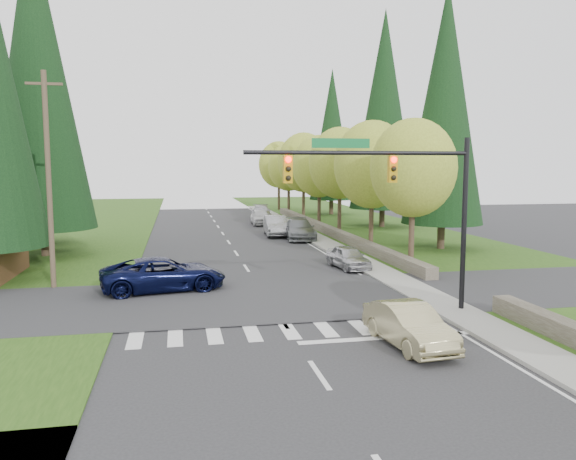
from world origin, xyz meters
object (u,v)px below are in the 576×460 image
object	(u,v)px
parked_car_b	(299,229)
parked_car_c	(276,226)
sedan_champagne	(409,325)
parked_car_d	(261,217)
parked_car_a	(348,257)
suv_navy	(164,274)
parked_car_e	(261,212)

from	to	relation	value
parked_car_b	parked_car_c	size ratio (longest dim) A/B	1.09
sedan_champagne	parked_car_d	xyz separation A→B (m)	(0.77, 37.54, 0.07)
parked_car_a	parked_car_d	world-z (taller)	parked_car_d
suv_navy	parked_car_c	size ratio (longest dim) A/B	1.13
parked_car_b	parked_car_d	distance (m)	11.36
parked_car_b	parked_car_e	distance (m)	17.20
suv_navy	parked_car_b	distance (m)	19.43
parked_car_e	parked_car_a	bearing A→B (deg)	-82.63
suv_navy	parked_car_e	bearing A→B (deg)	-25.75
suv_navy	parked_car_c	distance (m)	21.11
parked_car_e	sedan_champagne	bearing A→B (deg)	-85.75
sedan_champagne	suv_navy	bearing A→B (deg)	123.86
parked_car_b	sedan_champagne	bearing A→B (deg)	-89.64
sedan_champagne	parked_car_c	xyz separation A→B (m)	(0.77, 28.87, 0.14)
parked_car_d	parked_car_e	xyz separation A→B (m)	(0.96, 5.92, -0.01)
sedan_champagne	parked_car_b	bearing A→B (deg)	79.89
parked_car_c	parked_car_d	distance (m)	8.66
suv_navy	parked_car_d	size ratio (longest dim) A/B	1.29
sedan_champagne	parked_car_e	bearing A→B (deg)	82.33
parked_car_b	parked_car_e	size ratio (longest dim) A/B	1.08
parked_car_a	parked_car_d	distance (m)	24.13
parked_car_c	parked_car_e	distance (m)	14.61
parked_car_d	parked_car_e	distance (m)	6.00
sedan_champagne	suv_navy	size ratio (longest dim) A/B	0.73
parked_car_a	parked_car_c	size ratio (longest dim) A/B	0.75
parked_car_b	parked_car_c	distance (m)	2.97
parked_car_c	parked_car_d	world-z (taller)	parked_car_c
parked_car_b	parked_car_e	xyz separation A→B (m)	(-0.44, 17.20, -0.06)
parked_car_a	suv_navy	bearing A→B (deg)	-165.81
parked_car_b	parked_car_c	xyz separation A→B (m)	(-1.40, 2.61, 0.03)
parked_car_c	suv_navy	bearing A→B (deg)	-110.38
parked_car_b	parked_car_e	bearing A→B (deg)	96.55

